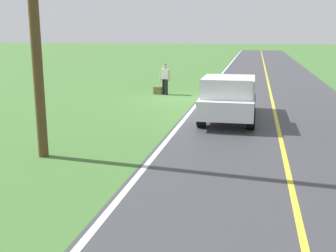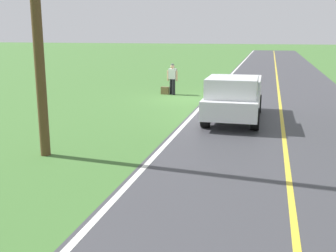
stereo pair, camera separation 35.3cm
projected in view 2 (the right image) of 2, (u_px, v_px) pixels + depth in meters
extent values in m
plane|color=#427033|center=(188.00, 99.00, 21.79)|extent=(200.00, 200.00, 0.00)
cube|color=#3D3D42|center=(280.00, 103.00, 20.70)|extent=(7.67, 120.00, 0.00)
cube|color=silver|center=(208.00, 100.00, 21.54)|extent=(0.16, 117.60, 0.00)
cube|color=gold|center=(280.00, 102.00, 20.69)|extent=(0.14, 117.60, 0.00)
cylinder|color=black|center=(174.00, 87.00, 23.10)|extent=(0.18, 0.18, 0.88)
cylinder|color=black|center=(171.00, 86.00, 23.39)|extent=(0.18, 0.18, 0.88)
cube|color=white|center=(172.00, 74.00, 23.08)|extent=(0.42, 0.29, 0.58)
sphere|color=tan|center=(172.00, 66.00, 22.99)|extent=(0.23, 0.23, 0.23)
sphere|color=#4C564C|center=(172.00, 65.00, 22.98)|extent=(0.20, 0.20, 0.20)
cube|color=#591E19|center=(174.00, 73.00, 23.26)|extent=(0.34, 0.23, 0.44)
cylinder|color=tan|center=(177.00, 76.00, 23.01)|extent=(0.10, 0.10, 0.58)
cylinder|color=tan|center=(168.00, 76.00, 23.17)|extent=(0.10, 0.10, 0.58)
cube|color=brown|center=(165.00, 91.00, 23.38)|extent=(0.48, 0.24, 0.42)
cube|color=silver|center=(234.00, 101.00, 16.66)|extent=(2.02, 5.41, 0.70)
cube|color=silver|center=(232.00, 87.00, 15.38)|extent=(1.85, 2.17, 0.72)
cube|color=black|center=(232.00, 85.00, 15.36)|extent=(1.68, 1.30, 0.43)
cube|color=silver|center=(259.00, 84.00, 17.34)|extent=(0.11, 3.02, 0.45)
cube|color=silver|center=(215.00, 83.00, 17.77)|extent=(0.11, 3.02, 0.45)
cube|color=silver|center=(239.00, 79.00, 18.99)|extent=(1.84, 0.11, 0.45)
cylinder|color=black|center=(255.00, 119.00, 14.88)|extent=(0.30, 0.80, 0.80)
cylinder|color=black|center=(206.00, 117.00, 15.29)|extent=(0.30, 0.80, 0.80)
cylinder|color=black|center=(258.00, 104.00, 18.00)|extent=(0.30, 0.80, 0.80)
cylinder|color=black|center=(217.00, 102.00, 18.42)|extent=(0.30, 0.80, 0.80)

